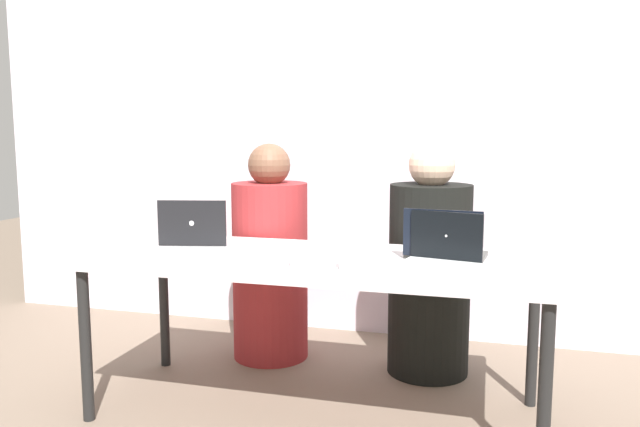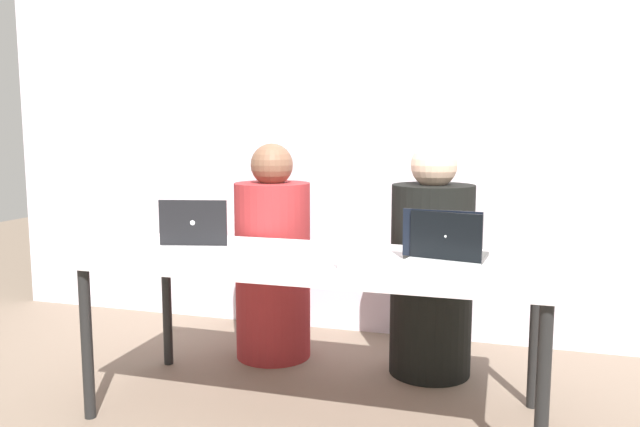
{
  "view_description": "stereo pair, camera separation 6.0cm",
  "coord_description": "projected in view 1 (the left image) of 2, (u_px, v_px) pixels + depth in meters",
  "views": [
    {
      "loc": [
        0.73,
        -2.58,
        1.26
      ],
      "look_at": [
        0.0,
        0.08,
        0.9
      ],
      "focal_mm": 35.0,
      "sensor_mm": 36.0,
      "label": 1
    },
    {
      "loc": [
        0.79,
        -2.57,
        1.26
      ],
      "look_at": [
        0.0,
        0.08,
        0.9
      ],
      "focal_mm": 35.0,
      "sensor_mm": 36.0,
      "label": 2
    }
  ],
  "objects": [
    {
      "name": "person_on_left",
      "position": [
        270.0,
        264.0,
        3.47
      ],
      "size": [
        0.48,
        0.48,
        1.2
      ],
      "rotation": [
        0.0,
        0.0,
        3.32
      ],
      "color": "maroon",
      "rests_on": "ground"
    },
    {
      "name": "laptop_front_left",
      "position": [
        188.0,
        242.0,
        2.8
      ],
      "size": [
        0.36,
        0.31,
        0.23
      ],
      "rotation": [
        0.0,
        0.0,
        0.23
      ],
      "color": "#B5B8B8",
      "rests_on": "desk"
    },
    {
      "name": "desk",
      "position": [
        315.0,
        269.0,
        2.74
      ],
      "size": [
        1.99,
        0.78,
        0.72
      ],
      "color": "silver",
      "rests_on": "ground"
    },
    {
      "name": "ground_plane",
      "position": [
        315.0,
        412.0,
        2.83
      ],
      "size": [
        12.0,
        12.0,
        0.0
      ],
      "primitive_type": "plane",
      "color": "#746253"
    },
    {
      "name": "back_wall",
      "position": [
        370.0,
        141.0,
        3.85
      ],
      "size": [
        5.17,
        0.1,
        2.41
      ],
      "primitive_type": "cube",
      "color": "silver",
      "rests_on": "ground"
    },
    {
      "name": "laptop_back_right",
      "position": [
        445.0,
        247.0,
        2.68
      ],
      "size": [
        0.35,
        0.27,
        0.22
      ],
      "rotation": [
        0.0,
        0.0,
        3.04
      ],
      "color": "#373935",
      "rests_on": "desk"
    },
    {
      "name": "water_glass_left",
      "position": [
        247.0,
        254.0,
        2.56
      ],
      "size": [
        0.07,
        0.07,
        0.11
      ],
      "color": "silver",
      "rests_on": "desk"
    },
    {
      "name": "water_glass_center",
      "position": [
        299.0,
        258.0,
        2.51
      ],
      "size": [
        0.08,
        0.08,
        0.09
      ],
      "color": "white",
      "rests_on": "desk"
    },
    {
      "name": "laptop_front_right",
      "position": [
        441.0,
        255.0,
        2.51
      ],
      "size": [
        0.34,
        0.29,
        0.22
      ],
      "rotation": [
        0.0,
        0.0,
        -0.22
      ],
      "color": "silver",
      "rests_on": "desk"
    },
    {
      "name": "person_on_right",
      "position": [
        429.0,
        272.0,
        3.24
      ],
      "size": [
        0.44,
        0.44,
        1.21
      ],
      "rotation": [
        0.0,
        0.0,
        3.18
      ],
      "color": "black",
      "rests_on": "ground"
    },
    {
      "name": "water_glass_right",
      "position": [
        349.0,
        258.0,
        2.46
      ],
      "size": [
        0.08,
        0.08,
        0.11
      ],
      "color": "silver",
      "rests_on": "desk"
    }
  ]
}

